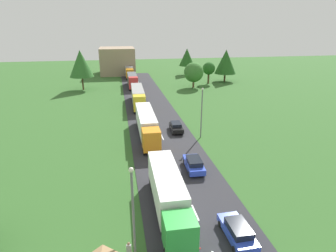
{
  "coord_description": "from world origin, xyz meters",
  "views": [
    {
      "loc": [
        -6.5,
        -10.04,
        16.65
      ],
      "look_at": [
        0.55,
        28.61,
        2.58
      ],
      "focal_mm": 30.08,
      "sensor_mm": 36.0,
      "label": 1
    }
  ],
  "objects_px": {
    "tree_lime": "(226,62)",
    "distant_building": "(117,61)",
    "car_second": "(194,164)",
    "car_third": "(176,127)",
    "lamppost_second": "(202,110)",
    "tree_ash": "(194,72)",
    "truck_fourth": "(132,80)",
    "truck_fifth": "(129,70)",
    "tree_pine": "(187,57)",
    "tree_birch": "(209,69)",
    "lamppost_lead": "(133,211)",
    "person_second": "(129,251)",
    "truck_lead": "(168,193)",
    "car_lead": "(238,231)",
    "tree_maple": "(81,64)",
    "truck_third": "(138,96)",
    "truck_second": "(147,123)"
  },
  "relations": [
    {
      "from": "car_second",
      "to": "car_third",
      "type": "height_order",
      "value": "car_second"
    },
    {
      "from": "person_second",
      "to": "distant_building",
      "type": "relative_size",
      "value": 0.12
    },
    {
      "from": "lamppost_second",
      "to": "tree_ash",
      "type": "distance_m",
      "value": 37.97
    },
    {
      "from": "truck_lead",
      "to": "distant_building",
      "type": "bearing_deg",
      "value": 92.37
    },
    {
      "from": "truck_third",
      "to": "car_lead",
      "type": "xyz_separation_m",
      "value": [
        4.64,
        -43.19,
        -1.29
      ]
    },
    {
      "from": "car_lead",
      "to": "person_second",
      "type": "relative_size",
      "value": 2.75
    },
    {
      "from": "truck_lead",
      "to": "car_lead",
      "type": "relative_size",
      "value": 2.72
    },
    {
      "from": "tree_birch",
      "to": "tree_ash",
      "type": "relative_size",
      "value": 0.91
    },
    {
      "from": "truck_fifth",
      "to": "tree_maple",
      "type": "height_order",
      "value": "tree_maple"
    },
    {
      "from": "car_lead",
      "to": "tree_maple",
      "type": "bearing_deg",
      "value": 106.43
    },
    {
      "from": "tree_ash",
      "to": "tree_lime",
      "type": "xyz_separation_m",
      "value": [
        12.08,
        7.09,
        1.84
      ]
    },
    {
      "from": "truck_second",
      "to": "lamppost_second",
      "type": "distance_m",
      "value": 8.8
    },
    {
      "from": "lamppost_second",
      "to": "truck_fourth",
      "type": "bearing_deg",
      "value": 101.35
    },
    {
      "from": "car_lead",
      "to": "truck_third",
      "type": "bearing_deg",
      "value": 96.13
    },
    {
      "from": "tree_birch",
      "to": "tree_pine",
      "type": "xyz_separation_m",
      "value": [
        -2.58,
        17.06,
        1.64
      ]
    },
    {
      "from": "truck_fourth",
      "to": "truck_fifth",
      "type": "height_order",
      "value": "truck_fourth"
    },
    {
      "from": "truck_fourth",
      "to": "tree_pine",
      "type": "height_order",
      "value": "tree_pine"
    },
    {
      "from": "truck_fifth",
      "to": "person_second",
      "type": "xyz_separation_m",
      "value": [
        -4.07,
        -81.3,
        -1.27
      ]
    },
    {
      "from": "car_lead",
      "to": "tree_maple",
      "type": "distance_m",
      "value": 64.57
    },
    {
      "from": "lamppost_second",
      "to": "car_second",
      "type": "bearing_deg",
      "value": -110.92
    },
    {
      "from": "tree_lime",
      "to": "truck_third",
      "type": "bearing_deg",
      "value": -141.52
    },
    {
      "from": "truck_fourth",
      "to": "tree_birch",
      "type": "xyz_separation_m",
      "value": [
        22.99,
        1.34,
        2.38
      ]
    },
    {
      "from": "distant_building",
      "to": "person_second",
      "type": "bearing_deg",
      "value": -90.3
    },
    {
      "from": "truck_second",
      "to": "truck_fourth",
      "type": "distance_m",
      "value": 38.63
    },
    {
      "from": "truck_lead",
      "to": "car_third",
      "type": "height_order",
      "value": "truck_lead"
    },
    {
      "from": "truck_fifth",
      "to": "tree_pine",
      "type": "relative_size",
      "value": 1.46
    },
    {
      "from": "distant_building",
      "to": "truck_fourth",
      "type": "bearing_deg",
      "value": -81.43
    },
    {
      "from": "lamppost_second",
      "to": "tree_birch",
      "type": "relative_size",
      "value": 1.24
    },
    {
      "from": "truck_third",
      "to": "tree_pine",
      "type": "bearing_deg",
      "value": 61.74
    },
    {
      "from": "lamppost_lead",
      "to": "truck_second",
      "type": "bearing_deg",
      "value": 81.71
    },
    {
      "from": "car_third",
      "to": "tree_birch",
      "type": "distance_m",
      "value": 42.91
    },
    {
      "from": "truck_lead",
      "to": "truck_third",
      "type": "height_order",
      "value": "truck_lead"
    },
    {
      "from": "car_second",
      "to": "lamppost_second",
      "type": "height_order",
      "value": "lamppost_second"
    },
    {
      "from": "truck_fourth",
      "to": "car_third",
      "type": "distance_m",
      "value": 37.71
    },
    {
      "from": "car_lead",
      "to": "distant_building",
      "type": "bearing_deg",
      "value": 95.45
    },
    {
      "from": "tree_lime",
      "to": "distant_building",
      "type": "distance_m",
      "value": 39.23
    },
    {
      "from": "truck_second",
      "to": "truck_fifth",
      "type": "bearing_deg",
      "value": 90.0
    },
    {
      "from": "truck_second",
      "to": "tree_ash",
      "type": "xyz_separation_m",
      "value": [
        17.12,
        35.04,
        2.09
      ]
    },
    {
      "from": "lamppost_lead",
      "to": "car_third",
      "type": "bearing_deg",
      "value": 71.7
    },
    {
      "from": "truck_third",
      "to": "car_second",
      "type": "xyz_separation_m",
      "value": [
        4.24,
        -31.17,
        -1.25
      ]
    },
    {
      "from": "car_second",
      "to": "truck_third",
      "type": "bearing_deg",
      "value": 97.74
    },
    {
      "from": "truck_lead",
      "to": "tree_pine",
      "type": "height_order",
      "value": "tree_pine"
    },
    {
      "from": "truck_lead",
      "to": "car_second",
      "type": "height_order",
      "value": "truck_lead"
    },
    {
      "from": "car_third",
      "to": "tree_maple",
      "type": "xyz_separation_m",
      "value": [
        -18.4,
        36.23,
        6.25
      ]
    },
    {
      "from": "tree_birch",
      "to": "distant_building",
      "type": "relative_size",
      "value": 0.47
    },
    {
      "from": "lamppost_second",
      "to": "tree_birch",
      "type": "bearing_deg",
      "value": 70.46
    },
    {
      "from": "lamppost_second",
      "to": "tree_maple",
      "type": "xyz_separation_m",
      "value": [
        -21.69,
        39.38,
        2.66
      ]
    },
    {
      "from": "truck_second",
      "to": "car_third",
      "type": "height_order",
      "value": "truck_second"
    },
    {
      "from": "truck_fifth",
      "to": "tree_birch",
      "type": "height_order",
      "value": "tree_birch"
    },
    {
      "from": "car_lead",
      "to": "tree_pine",
      "type": "height_order",
      "value": "tree_pine"
    }
  ]
}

